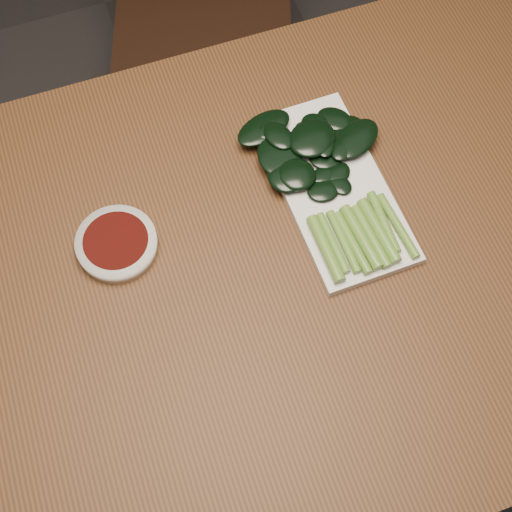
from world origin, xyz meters
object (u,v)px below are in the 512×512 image
(serving_plate, at_px, (334,188))
(gai_lan, at_px, (322,170))
(sauce_bowl, at_px, (117,244))
(table, at_px, (242,293))

(serving_plate, xyz_separation_m, gai_lan, (-0.01, 0.02, 0.02))
(sauce_bowl, distance_m, serving_plate, 0.32)
(table, relative_size, gai_lan, 4.55)
(table, height_order, gai_lan, gai_lan)
(table, bearing_deg, serving_plate, 25.03)
(table, xyz_separation_m, sauce_bowl, (-0.15, 0.09, 0.08))
(table, xyz_separation_m, gai_lan, (0.16, 0.10, 0.10))
(table, distance_m, serving_plate, 0.20)
(sauce_bowl, relative_size, gai_lan, 0.37)
(gai_lan, bearing_deg, table, -147.12)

